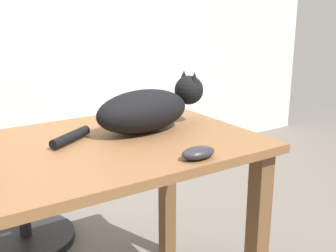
# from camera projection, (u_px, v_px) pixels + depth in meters

# --- Properties ---
(desk) EXTENTS (1.58, 0.70, 0.72)m
(desk) POSITION_uv_depth(u_px,v_px,m) (15.00, 191.00, 1.25)
(desk) COLOR brown
(desk) RESTS_ON ground_plane
(office_chair) EXTENTS (0.48, 0.48, 0.93)m
(office_chair) POSITION_uv_depth(u_px,v_px,m) (8.00, 170.00, 2.00)
(office_chair) COLOR black
(office_chair) RESTS_ON ground_plane
(cat) EXTENTS (0.61, 0.21, 0.20)m
(cat) POSITION_uv_depth(u_px,v_px,m) (148.00, 109.00, 1.48)
(cat) COLOR black
(cat) RESTS_ON desk
(computer_mouse) EXTENTS (0.11, 0.06, 0.04)m
(computer_mouse) POSITION_uv_depth(u_px,v_px,m) (198.00, 153.00, 1.22)
(computer_mouse) COLOR #232328
(computer_mouse) RESTS_ON desk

